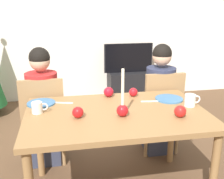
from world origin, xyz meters
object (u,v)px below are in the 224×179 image
chair_left (44,116)px  plate_right (169,99)px  dining_table (117,122)px  candle_centerpiece (122,107)px  apple_by_left_plate (180,111)px  apple_far_edge (108,92)px  mug_right (190,100)px  person_right_child (159,101)px  plate_left (41,103)px  apple_by_right_mug (133,92)px  apple_near_candle (78,112)px  person_left_child (44,109)px  chair_right (160,107)px  tv (128,58)px  tv_stand (128,86)px  mug_left (38,108)px

chair_left → plate_right: bearing=-20.3°
dining_table → candle_centerpiece: bearing=-73.8°
apple_by_left_plate → apple_far_edge: same height
dining_table → apple_far_edge: bearing=90.6°
chair_left → mug_right: chair_left is taller
person_right_child → apple_far_edge: 0.69m
dining_table → mug_right: bearing=1.6°
plate_left → apple_far_edge: size_ratio=2.61×
apple_by_right_mug → apple_near_candle: bearing=-142.8°
chair_left → apple_by_left_plate: size_ratio=10.05×
dining_table → person_left_child: person_left_child is taller
chair_left → plate_left: bearing=-87.7°
dining_table → chair_right: bearing=45.9°
candle_centerpiece → person_left_child: bearing=130.6°
chair_left → tv: size_ratio=1.14×
mug_right → apple_far_edge: (-0.62, 0.35, -0.00)m
chair_left → candle_centerpiece: (0.62, -0.70, 0.31)m
mug_right → apple_by_right_mug: bearing=140.7°
chair_right → plate_left: chair_right is taller
mug_right → apple_by_right_mug: (-0.39, 0.32, -0.01)m
dining_table → tv_stand: size_ratio=2.19×
chair_left → mug_right: (1.21, -0.59, 0.29)m
apple_by_left_plate → chair_left: bearing=142.9°
chair_right → apple_by_right_mug: size_ratio=11.59×
chair_right → person_right_child: 0.07m
tv_stand → chair_left: bearing=-126.6°
chair_left → apple_by_right_mug: (0.82, -0.27, 0.28)m
tv → person_left_child: bearing=-127.1°
chair_right → mug_right: bearing=-87.4°
mug_left → tv_stand: bearing=60.4°
tv_stand → plate_right: size_ratio=2.66×
plate_left → mug_right: 1.23m
tv → dining_table: bearing=-106.0°
tv_stand → candle_centerpiece: candle_centerpiece is taller
person_right_child → tv_stand: 1.69m
tv_stand → plate_left: size_ratio=2.75×
plate_left → tv: bearing=58.3°
chair_left → mug_left: chair_left is taller
dining_table → tv: 2.39m
tv → plate_right: tv is taller
person_left_child → apple_far_edge: person_left_child is taller
chair_right → apple_far_edge: bearing=-157.9°
mug_left → apple_by_right_mug: size_ratio=1.59×
person_left_child → person_right_child: bearing=0.0°
person_right_child → mug_left: (-1.19, -0.55, 0.22)m
tv_stand → apple_by_right_mug: bearing=-102.5°
plate_left → tv_stand: bearing=58.2°
chair_right → apple_near_candle: size_ratio=10.66×
chair_left → apple_far_edge: chair_left is taller
tv_stand → apple_by_right_mug: size_ratio=8.24×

